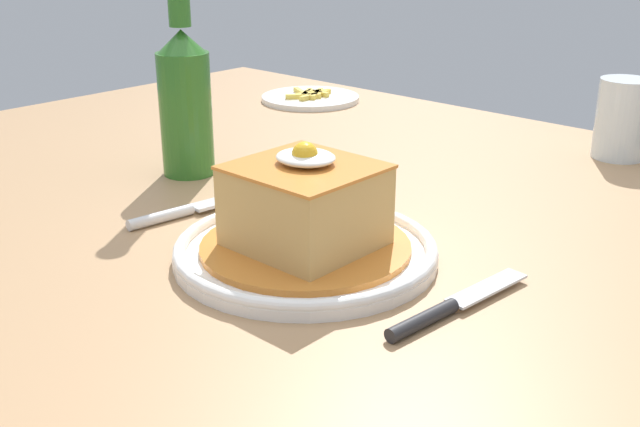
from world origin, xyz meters
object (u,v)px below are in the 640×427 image
at_px(fork, 178,212).
at_px(side_plate_fries, 310,98).
at_px(knife, 442,310).
at_px(main_plate, 306,250).
at_px(beer_bottle_green, 185,95).
at_px(drinking_glass, 621,124).

distance_m(fork, side_plate_fries, 0.57).
bearing_deg(knife, main_plate, 177.30).
distance_m(main_plate, knife, 0.16).
height_order(fork, beer_bottle_green, beer_bottle_green).
bearing_deg(side_plate_fries, knife, -39.13).
bearing_deg(main_plate, side_plate_fries, 132.77).
bearing_deg(beer_bottle_green, knife, -12.37).
bearing_deg(drinking_glass, knife, -81.80).
distance_m(main_plate, drinking_glass, 0.53).
bearing_deg(knife, side_plate_fries, 140.87).
bearing_deg(fork, drinking_glass, 64.47).
relative_size(knife, beer_bottle_green, 0.62).
xyz_separation_m(fork, drinking_glass, (0.25, 0.53, 0.04)).
relative_size(knife, drinking_glass, 1.58).
distance_m(knife, drinking_glass, 0.53).
relative_size(beer_bottle_green, drinking_glass, 2.53).
height_order(knife, drinking_glass, drinking_glass).
xyz_separation_m(fork, beer_bottle_green, (-0.11, 0.10, 0.09)).
bearing_deg(fork, side_plate_fries, 118.98).
xyz_separation_m(fork, side_plate_fries, (-0.28, 0.50, -0.00)).
height_order(beer_bottle_green, side_plate_fries, beer_bottle_green).
distance_m(beer_bottle_green, drinking_glass, 0.57).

